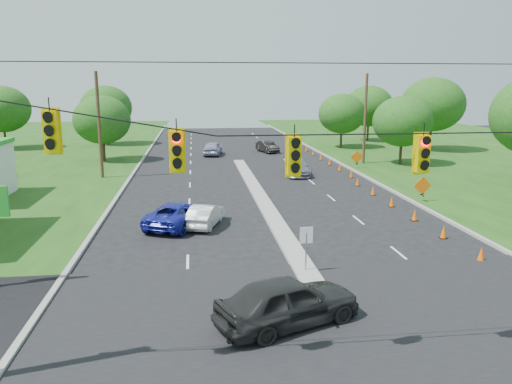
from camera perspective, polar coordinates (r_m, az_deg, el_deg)
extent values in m
plane|color=black|center=(16.38, 10.48, -16.77)|extent=(160.00, 160.00, 0.00)
cube|color=black|center=(16.38, 10.48, -16.77)|extent=(160.00, 14.00, 0.02)
cube|color=gray|center=(44.67, -14.09, 1.62)|extent=(0.25, 110.00, 0.16)
cube|color=gray|center=(46.69, 11.34, 2.19)|extent=(0.25, 110.00, 0.16)
cube|color=gray|center=(35.80, 0.42, -0.56)|extent=(1.00, 34.00, 0.18)
cylinder|color=gray|center=(21.31, 5.73, -6.99)|extent=(0.06, 0.06, 1.80)
cube|color=white|center=(21.07, 5.78, -4.93)|extent=(0.55, 0.04, 0.70)
cylinder|color=black|center=(13.45, 12.91, 8.17)|extent=(24.00, 0.04, 0.04)
cube|color=#F7D800|center=(13.13, -22.36, 6.38)|extent=(0.34, 0.24, 1.00)
cube|color=#F7D800|center=(12.74, -9.00, 4.61)|extent=(0.34, 0.24, 1.00)
cube|color=#F7D800|center=(13.01, 4.38, 4.10)|extent=(0.34, 0.24, 1.00)
cube|color=#F7D800|center=(14.12, 18.48, 4.15)|extent=(0.34, 0.24, 1.00)
cylinder|color=#422D1C|center=(44.47, -17.48, 7.24)|extent=(0.28, 0.28, 9.00)
cylinder|color=#422D1C|center=(51.64, 12.36, 8.12)|extent=(0.28, 0.28, 9.00)
cone|color=#FF5E05|center=(25.01, 24.34, -6.46)|extent=(0.32, 0.32, 0.70)
cone|color=#FF5E05|center=(27.91, 20.65, -4.28)|extent=(0.32, 0.32, 0.70)
cone|color=#FF5E05|center=(30.93, 17.68, -2.51)|extent=(0.32, 0.32, 0.70)
cone|color=#FF5E05|center=(34.04, 15.25, -1.05)|extent=(0.32, 0.32, 0.70)
cone|color=#FF5E05|center=(37.22, 13.23, 0.16)|extent=(0.32, 0.32, 0.70)
cone|color=#FF5E05|center=(40.45, 11.54, 1.18)|extent=(0.32, 0.32, 0.70)
cone|color=#FF5E05|center=(43.91, 10.84, 2.06)|extent=(0.32, 0.32, 0.70)
cone|color=#FF5E05|center=(47.20, 9.55, 2.80)|extent=(0.32, 0.32, 0.70)
cone|color=#FF5E05|center=(50.52, 8.43, 3.44)|extent=(0.32, 0.32, 0.70)
cone|color=#FF5E05|center=(53.87, 7.44, 4.01)|extent=(0.32, 0.32, 0.70)
cone|color=#FF5E05|center=(57.23, 6.57, 4.50)|extent=(0.32, 0.32, 0.70)
cone|color=#FF5E05|center=(60.61, 5.79, 4.94)|extent=(0.32, 0.32, 0.70)
cube|color=black|center=(35.91, 18.43, -0.25)|extent=(0.06, 0.58, 0.26)
cube|color=black|center=(35.91, 18.43, -0.25)|extent=(0.06, 0.58, 0.26)
cube|color=orange|center=(35.79, 18.49, 0.69)|extent=(1.27, 0.05, 1.27)
cube|color=black|center=(48.69, 11.42, 3.25)|extent=(0.06, 0.58, 0.26)
cube|color=black|center=(48.69, 11.42, 3.25)|extent=(0.06, 0.58, 0.26)
cube|color=orange|center=(48.61, 11.45, 3.95)|extent=(1.27, 0.05, 1.27)
cylinder|color=black|center=(69.98, -26.75, 5.57)|extent=(0.28, 0.28, 2.88)
ellipsoid|color=#194C14|center=(69.74, -27.02, 8.44)|extent=(6.72, 6.72, 5.76)
cylinder|color=black|center=(54.85, -16.99, 4.68)|extent=(0.28, 0.28, 2.52)
ellipsoid|color=#194C14|center=(54.56, -17.19, 7.89)|extent=(5.88, 5.88, 5.04)
cylinder|color=black|center=(69.86, -16.57, 6.35)|extent=(0.28, 0.28, 2.88)
ellipsoid|color=#194C14|center=(69.63, -16.75, 9.23)|extent=(6.72, 6.72, 5.76)
cylinder|color=black|center=(52.29, 16.19, 4.39)|extent=(0.28, 0.28, 2.52)
ellipsoid|color=#194C14|center=(51.99, 16.39, 7.76)|extent=(5.88, 5.88, 5.04)
cylinder|color=black|center=(64.62, 19.30, 5.91)|extent=(0.28, 0.28, 3.24)
ellipsoid|color=#194C14|center=(64.36, 19.55, 9.41)|extent=(7.56, 7.56, 6.48)
cylinder|color=black|center=(73.17, 12.66, 6.80)|extent=(0.28, 0.28, 2.88)
ellipsoid|color=#194C14|center=(72.95, 12.79, 9.55)|extent=(6.72, 6.72, 5.76)
cylinder|color=black|center=(64.70, 9.69, 6.10)|extent=(0.28, 0.28, 2.52)
ellipsoid|color=#194C14|center=(64.46, 9.79, 8.82)|extent=(5.88, 5.88, 5.04)
imported|color=#252525|center=(16.94, 3.67, -12.35)|extent=(5.36, 3.74, 1.69)
imported|color=silver|center=(28.46, -5.83, -2.65)|extent=(2.44, 4.07, 1.27)
imported|color=#1B209A|center=(28.60, -8.90, -2.51)|extent=(4.16, 5.56, 1.40)
imported|color=slate|center=(44.53, 4.75, 2.85)|extent=(2.52, 5.10, 1.42)
imported|color=#9799BB|center=(57.44, -4.98, 5.00)|extent=(2.58, 4.83, 1.56)
imported|color=black|center=(59.70, 1.30, 5.21)|extent=(2.48, 4.34, 1.35)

